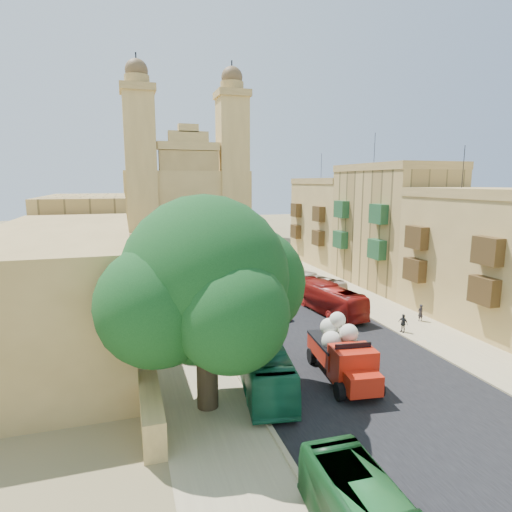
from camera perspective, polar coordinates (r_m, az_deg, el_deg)
ground at (r=24.54m, az=19.43°, el=-19.56°), size 260.00×260.00×0.00m
road_surface at (r=50.16m, az=-1.35°, el=-3.75°), size 14.00×140.00×0.01m
sidewalk_east at (r=53.46m, az=8.50°, el=-3.00°), size 5.00×140.00×0.01m
sidewalk_west at (r=48.51m, az=-12.24°, el=-4.45°), size 5.00×140.00×0.01m
kerb_east at (r=52.43m, az=6.03°, el=-3.13°), size 0.25×140.00×0.12m
kerb_west at (r=48.76m, az=-9.31°, el=-4.21°), size 0.25×140.00×0.12m
townhouse_b at (r=40.87m, az=28.76°, el=-0.03°), size 9.00×14.00×14.90m
townhouse_c at (r=51.33m, az=17.66°, el=3.92°), size 9.00×14.00×17.40m
townhouse_d at (r=63.33m, az=10.39°, el=4.60°), size 9.00×14.00×15.90m
west_wall at (r=38.49m, az=-15.43°, el=-6.98°), size 1.00×40.00×1.80m
west_building_low at (r=36.03m, az=-24.34°, el=-3.24°), size 10.00×28.00×8.40m
west_building_mid at (r=61.46m, az=-21.52°, el=2.82°), size 10.00×22.00×10.00m
church at (r=96.45m, az=-9.39°, el=8.40°), size 28.00×22.50×36.30m
ficus_tree at (r=21.88m, az=-6.50°, el=-3.88°), size 11.26×10.36×11.26m
street_tree_a at (r=30.37m, az=-10.34°, el=-7.03°), size 3.00×3.00×4.61m
street_tree_b at (r=41.89m, az=-12.36°, el=-1.99°), size 3.28×3.28×5.04m
street_tree_c at (r=53.76m, az=-13.46°, el=-0.06°), size 2.72×2.72×4.19m
street_tree_d at (r=65.48m, az=-14.21°, el=2.51°), size 3.65×3.65×5.61m
red_truck at (r=26.92m, az=11.50°, el=-12.41°), size 3.33×6.90×3.89m
olive_pickup at (r=42.21m, az=7.65°, el=-5.36°), size 2.18×4.11×1.63m
bus_green_north at (r=26.14m, az=0.67°, el=-13.59°), size 3.94×10.45×2.84m
bus_red_east at (r=39.73m, az=9.48°, el=-5.59°), size 3.39×9.70×2.64m
bus_cream_east at (r=44.55m, az=7.00°, el=-3.93°), size 4.97×9.12×2.49m
car_blue_a at (r=38.08m, az=2.43°, el=-7.21°), size 2.61×4.06×1.29m
car_white_a at (r=52.84m, az=-2.81°, el=-2.40°), size 1.91×3.77×1.19m
car_cream at (r=47.56m, az=4.88°, el=-3.87°), size 3.05×4.28×1.08m
car_dkblue at (r=65.61m, az=-9.44°, el=-0.10°), size 2.19×4.27×1.18m
car_white_b at (r=57.70m, az=0.72°, el=-1.37°), size 1.38×3.29×1.11m
car_blue_b at (r=77.20m, az=-9.49°, el=1.35°), size 1.31×3.33×1.08m
pedestrian_a at (r=39.59m, az=21.07°, el=-7.07°), size 0.57×0.40×1.47m
pedestrian_c at (r=36.29m, az=19.00°, el=-8.46°), size 0.61×0.94×1.49m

